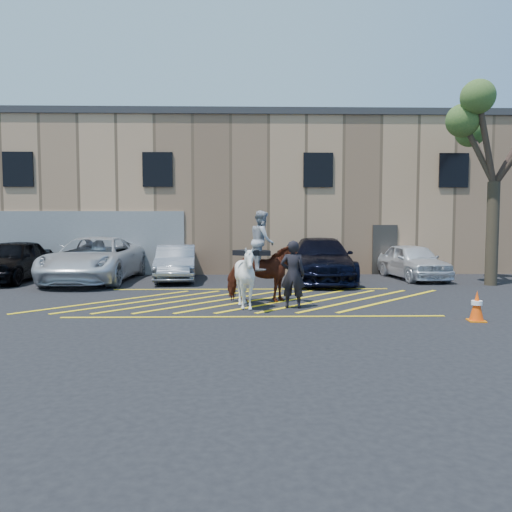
{
  "coord_description": "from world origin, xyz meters",
  "views": [
    {
      "loc": [
        -0.24,
        -14.98,
        2.36
      ],
      "look_at": [
        0.12,
        0.2,
        1.3
      ],
      "focal_mm": 35.0,
      "sensor_mm": 36.0,
      "label": 1
    }
  ],
  "objects_px": {
    "mounted_bay": "(262,266)",
    "saddled_white": "(246,277)",
    "car_white_pickup": "(95,259)",
    "car_black_suv": "(12,260)",
    "tree": "(495,129)",
    "car_white_suv": "(413,261)",
    "traffic_cone": "(477,306)",
    "handler": "(293,274)",
    "car_blue_suv": "(320,260)",
    "car_silver_sedan": "(176,263)"
  },
  "relations": [
    {
      "from": "car_silver_sedan",
      "to": "car_blue_suv",
      "type": "height_order",
      "value": "car_blue_suv"
    },
    {
      "from": "car_white_suv",
      "to": "mounted_bay",
      "type": "bearing_deg",
      "value": -144.29
    },
    {
      "from": "traffic_cone",
      "to": "tree",
      "type": "xyz_separation_m",
      "value": [
        3.62,
        6.6,
        5.33
      ]
    },
    {
      "from": "car_white_suv",
      "to": "mounted_bay",
      "type": "xyz_separation_m",
      "value": [
        -6.38,
        -5.77,
        0.35
      ]
    },
    {
      "from": "handler",
      "to": "mounted_bay",
      "type": "relative_size",
      "value": 0.69
    },
    {
      "from": "car_silver_sedan",
      "to": "car_blue_suv",
      "type": "relative_size",
      "value": 0.74
    },
    {
      "from": "car_silver_sedan",
      "to": "handler",
      "type": "xyz_separation_m",
      "value": [
        4.04,
        -6.43,
        0.21
      ]
    },
    {
      "from": "car_silver_sedan",
      "to": "handler",
      "type": "distance_m",
      "value": 7.59
    },
    {
      "from": "car_white_pickup",
      "to": "mounted_bay",
      "type": "distance_m",
      "value": 8.19
    },
    {
      "from": "car_white_pickup",
      "to": "car_silver_sedan",
      "type": "height_order",
      "value": "car_white_pickup"
    },
    {
      "from": "car_blue_suv",
      "to": "tree",
      "type": "bearing_deg",
      "value": -9.29
    },
    {
      "from": "car_white_suv",
      "to": "tree",
      "type": "relative_size",
      "value": 0.58
    },
    {
      "from": "car_black_suv",
      "to": "tree",
      "type": "height_order",
      "value": "tree"
    },
    {
      "from": "car_white_suv",
      "to": "mounted_bay",
      "type": "relative_size",
      "value": 1.6
    },
    {
      "from": "car_black_suv",
      "to": "handler",
      "type": "relative_size",
      "value": 2.63
    },
    {
      "from": "car_black_suv",
      "to": "car_silver_sedan",
      "type": "height_order",
      "value": "car_black_suv"
    },
    {
      "from": "car_blue_suv",
      "to": "handler",
      "type": "relative_size",
      "value": 3.16
    },
    {
      "from": "car_white_pickup",
      "to": "mounted_bay",
      "type": "height_order",
      "value": "mounted_bay"
    },
    {
      "from": "car_silver_sedan",
      "to": "mounted_bay",
      "type": "height_order",
      "value": "mounted_bay"
    },
    {
      "from": "car_white_pickup",
      "to": "car_silver_sedan",
      "type": "distance_m",
      "value": 3.15
    },
    {
      "from": "car_black_suv",
      "to": "traffic_cone",
      "type": "xyz_separation_m",
      "value": [
        14.6,
        -8.16,
        -0.46
      ]
    },
    {
      "from": "car_white_pickup",
      "to": "car_blue_suv",
      "type": "distance_m",
      "value": 8.85
    },
    {
      "from": "car_white_suv",
      "to": "car_white_pickup",
      "type": "bearing_deg",
      "value": 176.34
    },
    {
      "from": "car_silver_sedan",
      "to": "car_blue_suv",
      "type": "distance_m",
      "value": 5.73
    },
    {
      "from": "car_blue_suv",
      "to": "car_white_suv",
      "type": "distance_m",
      "value": 3.96
    },
    {
      "from": "mounted_bay",
      "to": "tree",
      "type": "relative_size",
      "value": 0.37
    },
    {
      "from": "mounted_bay",
      "to": "saddled_white",
      "type": "height_order",
      "value": "mounted_bay"
    },
    {
      "from": "car_black_suv",
      "to": "tree",
      "type": "relative_size",
      "value": 0.66
    },
    {
      "from": "car_white_pickup",
      "to": "car_blue_suv",
      "type": "height_order",
      "value": "car_white_pickup"
    },
    {
      "from": "car_black_suv",
      "to": "tree",
      "type": "bearing_deg",
      "value": -5.02
    },
    {
      "from": "car_blue_suv",
      "to": "saddled_white",
      "type": "distance_m",
      "value": 6.8
    },
    {
      "from": "car_white_pickup",
      "to": "saddled_white",
      "type": "relative_size",
      "value": 3.06
    },
    {
      "from": "car_blue_suv",
      "to": "mounted_bay",
      "type": "height_order",
      "value": "mounted_bay"
    },
    {
      "from": "car_silver_sedan",
      "to": "tree",
      "type": "bearing_deg",
      "value": -13.56
    },
    {
      "from": "traffic_cone",
      "to": "tree",
      "type": "bearing_deg",
      "value": 61.22
    },
    {
      "from": "car_black_suv",
      "to": "mounted_bay",
      "type": "distance_m",
      "value": 10.99
    },
    {
      "from": "handler",
      "to": "car_blue_suv",
      "type": "bearing_deg",
      "value": -94.35
    },
    {
      "from": "handler",
      "to": "mounted_bay",
      "type": "height_order",
      "value": "mounted_bay"
    },
    {
      "from": "saddled_white",
      "to": "tree",
      "type": "height_order",
      "value": "tree"
    },
    {
      "from": "car_white_pickup",
      "to": "car_white_suv",
      "type": "height_order",
      "value": "car_white_pickup"
    },
    {
      "from": "car_blue_suv",
      "to": "traffic_cone",
      "type": "relative_size",
      "value": 7.99
    },
    {
      "from": "car_white_pickup",
      "to": "tree",
      "type": "height_order",
      "value": "tree"
    },
    {
      "from": "saddled_white",
      "to": "car_silver_sedan",
      "type": "bearing_deg",
      "value": 113.05
    },
    {
      "from": "car_black_suv",
      "to": "car_white_pickup",
      "type": "relative_size",
      "value": 0.77
    },
    {
      "from": "tree",
      "to": "mounted_bay",
      "type": "bearing_deg",
      "value": -156.54
    },
    {
      "from": "car_white_suv",
      "to": "mounted_bay",
      "type": "height_order",
      "value": "mounted_bay"
    },
    {
      "from": "handler",
      "to": "saddled_white",
      "type": "bearing_deg",
      "value": 14.17
    },
    {
      "from": "car_blue_suv",
      "to": "car_silver_sedan",
      "type": "bearing_deg",
      "value": 179.56
    },
    {
      "from": "traffic_cone",
      "to": "car_blue_suv",
      "type": "bearing_deg",
      "value": 107.42
    },
    {
      "from": "car_white_suv",
      "to": "handler",
      "type": "height_order",
      "value": "handler"
    }
  ]
}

